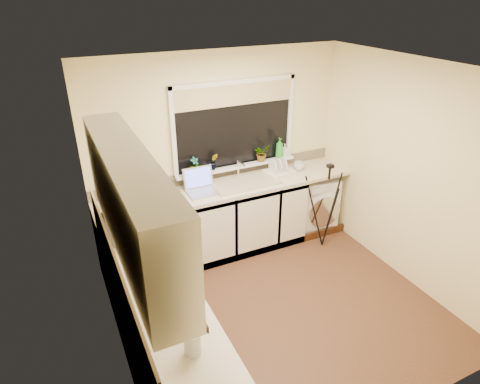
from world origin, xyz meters
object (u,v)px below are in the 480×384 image
Objects in this scene: laptop at (201,185)px; plant_b at (213,161)px; kettle at (151,263)px; plant_d at (262,153)px; dish_rack at (279,173)px; washing_machine at (313,202)px; cup_left at (175,318)px; steel_jar at (150,286)px; soap_bottle_clear at (285,150)px; tripod at (326,207)px; glass_jug at (192,343)px; microwave at (129,218)px; plant_a at (195,165)px; cup_back at (299,166)px; soap_bottle_green at (279,148)px.

laptop is 0.37m from plant_b.
kettle is 0.86× the size of plant_d.
kettle is (-0.92, -1.27, 0.02)m from laptop.
laptop is 1.06m from dish_rack.
washing_machine is at bearing 26.29° from kettle.
dish_rack is 2.76m from cup_left.
plant_d reaches higher than steel_jar.
steel_jar is 2.56m from plant_d.
plant_d is at bearing -178.26° from soap_bottle_clear.
tripod is 2.71m from steel_jar.
cup_left is at bearing 94.92° from glass_jug.
plant_d is (0.66, -0.01, 0.00)m from plant_b.
microwave is 2.33m from soap_bottle_clear.
plant_b is (-0.81, 0.20, 0.23)m from dish_rack.
laptop is 1.94× the size of kettle.
microwave is at bearing 92.32° from kettle.
plant_a is 1.24× the size of soap_bottle_clear.
microwave reaches higher than tripod.
plant_d is at bearing 53.19° from glass_jug.
laptop is 2.12× the size of soap_bottle_clear.
dish_rack is 2.22× the size of soap_bottle_clear.
cup_back is (0.31, 0.02, 0.03)m from dish_rack.
soap_bottle_green reaches higher than plant_d.
steel_jar is 0.51× the size of plant_a.
plant_d is at bearing 0.75° from plant_a.
microwave reaches higher than laptop.
dish_rack is 3.53× the size of steel_jar.
steel_jar is (-1.00, -1.51, -0.02)m from laptop.
plant_d is at bearing 48.93° from cup_left.
plant_d reaches higher than microwave.
plant_d is 0.82× the size of soap_bottle_green.
plant_b is at bearing 170.93° from cup_back.
soap_bottle_clear is 1.87× the size of cup_left.
cup_back is (1.37, -0.16, -0.20)m from plant_a.
laptop is 0.26m from plant_a.
kettle is 1.09× the size of glass_jug.
laptop is at bearing 53.97° from kettle.
microwave is at bearing -160.71° from soap_bottle_green.
soap_bottle_green is 1.56× the size of soap_bottle_clear.
laptop is at bearing 171.92° from dish_rack.
plant_a reaches higher than cup_back.
steel_jar is at bearing -142.81° from soap_bottle_clear.
cup_left is (-2.30, -1.93, -0.01)m from cup_back.
washing_machine is at bearing -15.41° from plant_d.
plant_b is at bearing 64.68° from glass_jug.
laptop is 3.96× the size of cup_left.
plant_a is 1.52× the size of cup_back.
steel_jar is at bearing -160.13° from microwave.
cup_back is (0.20, -0.17, -0.23)m from soap_bottle_green.
soap_bottle_green is (-0.45, 0.20, 0.80)m from washing_machine.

